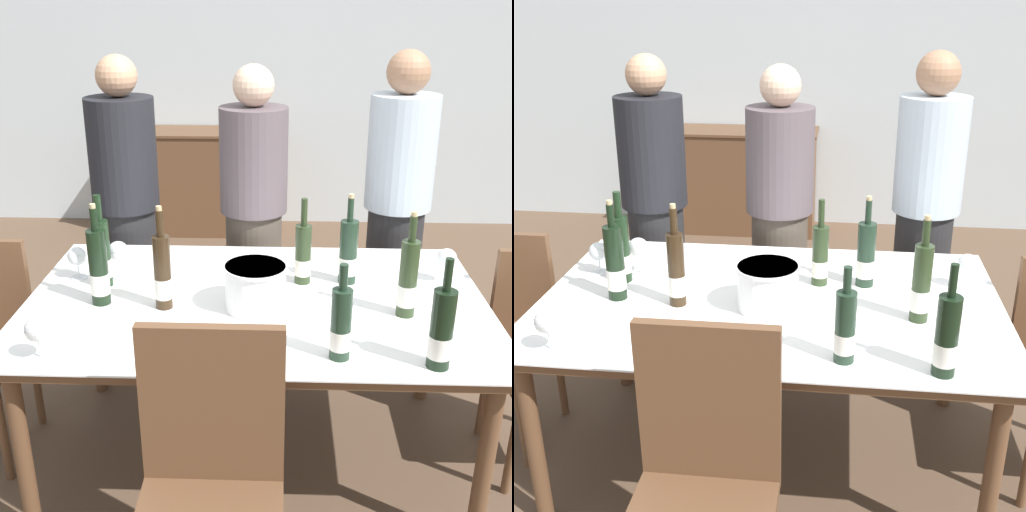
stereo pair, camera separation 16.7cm
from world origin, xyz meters
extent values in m
plane|color=brown|center=(0.00, 0.00, 0.00)|extent=(12.00, 12.00, 0.00)
cube|color=silver|center=(0.00, 3.15, 1.40)|extent=(8.00, 0.10, 2.80)
cube|color=brown|center=(-0.58, 2.86, 0.41)|extent=(1.23, 0.44, 0.81)
cube|color=brown|center=(-0.58, 2.86, 0.82)|extent=(1.27, 0.46, 0.02)
cylinder|color=brown|center=(-0.79, -0.47, 0.35)|extent=(0.06, 0.06, 0.69)
cylinder|color=brown|center=(0.79, -0.47, 0.35)|extent=(0.06, 0.06, 0.69)
cylinder|color=brown|center=(-0.79, 0.47, 0.35)|extent=(0.06, 0.06, 0.69)
cylinder|color=brown|center=(0.79, 0.47, 0.35)|extent=(0.06, 0.06, 0.69)
cube|color=brown|center=(0.00, 0.00, 0.71)|extent=(1.74, 1.09, 0.04)
cube|color=white|center=(0.00, 0.00, 0.73)|extent=(1.77, 1.12, 0.01)
cylinder|color=white|center=(0.00, -0.07, 0.82)|extent=(0.22, 0.22, 0.17)
cylinder|color=white|center=(0.00, -0.07, 0.90)|extent=(0.24, 0.24, 0.01)
cylinder|color=black|center=(-0.62, 0.11, 0.87)|extent=(0.07, 0.07, 0.27)
cylinder|color=silver|center=(-0.62, 0.11, 0.81)|extent=(0.07, 0.07, 0.08)
cylinder|color=black|center=(-0.62, 0.11, 1.06)|extent=(0.03, 0.03, 0.10)
cylinder|color=#28381E|center=(0.55, -0.11, 0.88)|extent=(0.07, 0.07, 0.29)
cylinder|color=white|center=(0.55, -0.11, 0.82)|extent=(0.07, 0.07, 0.08)
cylinder|color=#28381E|center=(0.55, -0.11, 1.07)|extent=(0.03, 0.03, 0.09)
cylinder|color=tan|center=(0.55, -0.11, 1.13)|extent=(0.02, 0.02, 0.02)
cylinder|color=black|center=(0.59, -0.46, 0.87)|extent=(0.07, 0.07, 0.26)
cylinder|color=white|center=(0.59, -0.46, 0.81)|extent=(0.07, 0.07, 0.07)
cylinder|color=black|center=(0.59, -0.46, 1.05)|extent=(0.03, 0.03, 0.11)
cylinder|color=black|center=(-0.59, -0.05, 0.88)|extent=(0.07, 0.07, 0.29)
cylinder|color=white|center=(-0.59, -0.05, 0.82)|extent=(0.07, 0.07, 0.08)
cylinder|color=black|center=(-0.59, -0.05, 1.07)|extent=(0.03, 0.03, 0.09)
cylinder|color=tan|center=(-0.59, -0.05, 1.12)|extent=(0.02, 0.02, 0.02)
cylinder|color=#28381E|center=(0.18, 0.17, 0.86)|extent=(0.07, 0.07, 0.24)
cylinder|color=silver|center=(0.18, 0.17, 0.81)|extent=(0.07, 0.07, 0.07)
cylinder|color=#28381E|center=(0.18, 0.17, 1.04)|extent=(0.02, 0.02, 0.11)
cylinder|color=#1E3323|center=(0.36, 0.18, 0.87)|extent=(0.07, 0.07, 0.26)
cylinder|color=white|center=(0.36, 0.18, 0.81)|extent=(0.07, 0.07, 0.07)
cylinder|color=#1E3323|center=(0.36, 0.18, 1.05)|extent=(0.02, 0.02, 0.10)
cylinder|color=tan|center=(0.36, 0.18, 1.10)|extent=(0.02, 0.02, 0.02)
cylinder|color=#332314|center=(-0.34, -0.08, 0.88)|extent=(0.06, 0.06, 0.28)
cylinder|color=white|center=(-0.34, -0.08, 0.82)|extent=(0.06, 0.06, 0.08)
cylinder|color=#332314|center=(-0.34, -0.08, 1.07)|extent=(0.03, 0.03, 0.10)
cylinder|color=tan|center=(-0.34, -0.08, 1.13)|extent=(0.02, 0.02, 0.02)
cylinder|color=#1E3323|center=(0.29, -0.42, 0.86)|extent=(0.07, 0.07, 0.24)
cylinder|color=white|center=(0.29, -0.42, 0.80)|extent=(0.07, 0.07, 0.07)
cylinder|color=#1E3323|center=(0.29, -0.42, 1.02)|extent=(0.03, 0.03, 0.09)
cylinder|color=white|center=(0.76, 0.20, 0.74)|extent=(0.06, 0.06, 0.00)
cylinder|color=white|center=(0.76, 0.20, 0.78)|extent=(0.01, 0.01, 0.07)
sphere|color=white|center=(0.76, 0.20, 0.84)|extent=(0.08, 0.08, 0.08)
cylinder|color=white|center=(-0.74, 0.17, 0.74)|extent=(0.07, 0.07, 0.00)
cylinder|color=white|center=(-0.74, 0.17, 0.77)|extent=(0.01, 0.01, 0.07)
sphere|color=white|center=(-0.74, 0.17, 0.83)|extent=(0.08, 0.08, 0.08)
cylinder|color=white|center=(-0.68, -0.46, 0.74)|extent=(0.06, 0.06, 0.00)
cylinder|color=white|center=(-0.68, -0.46, 0.78)|extent=(0.01, 0.01, 0.07)
sphere|color=white|center=(-0.68, -0.46, 0.84)|extent=(0.08, 0.08, 0.08)
cylinder|color=white|center=(-0.57, 0.18, 0.74)|extent=(0.06, 0.06, 0.00)
cylinder|color=white|center=(-0.57, 0.18, 0.78)|extent=(0.01, 0.01, 0.08)
sphere|color=white|center=(-0.57, 0.18, 0.86)|extent=(0.08, 0.08, 0.08)
cylinder|color=brown|center=(-0.99, -0.18, 0.22)|extent=(0.03, 0.03, 0.44)
cylinder|color=brown|center=(-0.99, 0.18, 0.22)|extent=(0.03, 0.03, 0.44)
cylinder|color=brown|center=(0.99, 0.18, 0.21)|extent=(0.03, 0.03, 0.42)
cube|color=brown|center=(-0.10, -0.68, 0.73)|extent=(0.42, 0.04, 0.51)
cylinder|color=#262628|center=(-0.68, 0.81, 0.42)|extent=(0.28, 0.28, 0.84)
cylinder|color=black|center=(-0.68, 0.81, 1.11)|extent=(0.33, 0.33, 0.54)
sphere|color=tan|center=(-0.68, 0.81, 1.48)|extent=(0.19, 0.19, 0.19)
cylinder|color=#51473D|center=(-0.04, 0.80, 0.42)|extent=(0.28, 0.28, 0.84)
cylinder|color=#594C51|center=(-0.04, 0.80, 1.09)|extent=(0.33, 0.33, 0.50)
sphere|color=beige|center=(-0.04, 0.80, 1.44)|extent=(0.19, 0.19, 0.19)
cylinder|color=#262628|center=(0.67, 0.86, 0.42)|extent=(0.28, 0.28, 0.85)
cylinder|color=silver|center=(0.67, 0.86, 1.12)|extent=(0.33, 0.33, 0.55)
sphere|color=#A37556|center=(0.67, 0.86, 1.50)|extent=(0.20, 0.20, 0.20)
camera|label=1|loc=(0.09, -2.23, 1.82)|focal=45.00mm
camera|label=2|loc=(0.26, -2.21, 1.82)|focal=45.00mm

